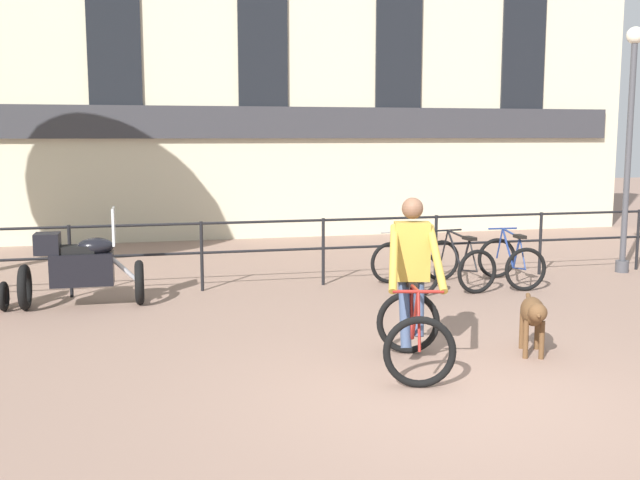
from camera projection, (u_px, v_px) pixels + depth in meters
name	position (u px, v px, depth m)	size (l,w,h in m)	color
ground_plane	(464.00, 397.00, 6.70)	(60.00, 60.00, 0.00)	#8E7060
canal_railing	(323.00, 240.00, 11.60)	(15.05, 0.05, 1.05)	black
building_facade	(260.00, 49.00, 16.68)	(18.00, 0.72, 8.50)	beige
cyclist_with_bike	(413.00, 292.00, 7.52)	(0.96, 1.31, 1.70)	black
dog	(533.00, 314.00, 7.90)	(0.48, 0.94, 0.64)	brown
parked_motorcycle	(81.00, 267.00, 10.11)	(1.62, 0.64, 1.35)	black
parked_bicycle_near_lamp	(404.00, 266.00, 11.28)	(0.76, 1.16, 0.86)	black
parked_bicycle_mid_left	(459.00, 264.00, 11.49)	(0.79, 1.18, 0.86)	black
parked_bicycle_mid_right	(511.00, 262.00, 11.70)	(0.73, 1.15, 0.86)	black
street_lamp	(629.00, 136.00, 12.47)	(0.28, 0.28, 4.08)	#424247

